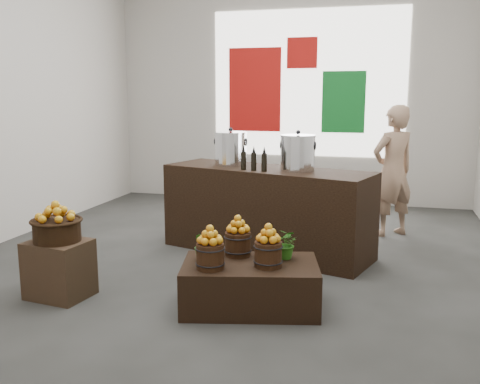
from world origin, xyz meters
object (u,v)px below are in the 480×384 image
(crate, at_px, (59,269))
(counter, at_px, (267,211))
(stock_pot_center, at_px, (298,154))
(shopper, at_px, (393,171))
(display_table, at_px, (250,285))
(stock_pot_left, at_px, (231,150))
(wicker_basket, at_px, (57,231))

(crate, relative_size, counter, 0.22)
(crate, relative_size, stock_pot_center, 1.40)
(counter, relative_size, shopper, 1.43)
(crate, height_order, stock_pot_center, stock_pot_center)
(display_table, height_order, stock_pot_center, stock_pot_center)
(stock_pot_left, height_order, shopper, shopper)
(display_table, relative_size, shopper, 0.68)
(shopper, bearing_deg, counter, 2.09)
(wicker_basket, bearing_deg, counter, 50.68)
(stock_pot_left, bearing_deg, crate, -117.62)
(counter, bearing_deg, stock_pot_left, -180.00)
(crate, relative_size, wicker_basket, 1.25)
(stock_pot_left, bearing_deg, stock_pot_center, -17.11)
(wicker_basket, height_order, counter, counter)
(stock_pot_left, xyz_separation_m, stock_pot_center, (0.84, -0.26, 0.00))
(wicker_basket, distance_m, stock_pot_left, 2.34)
(wicker_basket, bearing_deg, shopper, 46.04)
(wicker_basket, relative_size, counter, 0.17)
(stock_pot_center, bearing_deg, wicker_basket, -137.29)
(crate, bearing_deg, shopper, 46.04)
(crate, distance_m, stock_pot_left, 2.45)
(stock_pot_left, distance_m, shopper, 2.18)
(wicker_basket, distance_m, stock_pot_center, 2.64)
(crate, bearing_deg, wicker_basket, 0.00)
(display_table, relative_size, stock_pot_center, 3.08)
(counter, height_order, shopper, shopper)
(wicker_basket, xyz_separation_m, stock_pot_center, (1.90, 1.75, 0.56))
(counter, bearing_deg, stock_pot_center, -0.00)
(counter, distance_m, stock_pot_center, 0.79)
(stock_pot_center, bearing_deg, crate, -137.29)
(shopper, bearing_deg, crate, 8.16)
(shopper, bearing_deg, display_table, 29.30)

